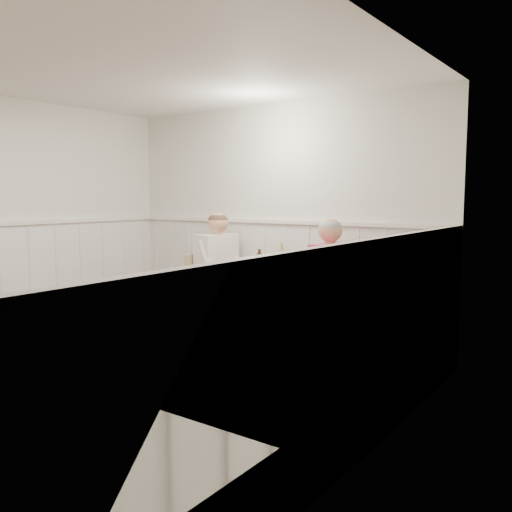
# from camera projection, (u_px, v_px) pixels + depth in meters

# --- Properties ---
(ground_plane) EXTENTS (4.50, 4.50, 0.00)m
(ground_plane) POSITION_uv_depth(u_px,v_px,m) (120.00, 397.00, 4.32)
(ground_plane) COLOR #492F18
(room_shell) EXTENTS (4.04, 4.54, 2.60)m
(room_shell) POSITION_uv_depth(u_px,v_px,m) (115.00, 207.00, 4.15)
(room_shell) COLOR silver
(room_shell) RESTS_ON ground
(wainscot) EXTENTS (4.00, 4.49, 1.34)m
(wainscot) POSITION_uv_depth(u_px,v_px,m) (179.00, 299.00, 4.80)
(wainscot) COLOR silver
(wainscot) RESTS_ON ground
(dining_table) EXTENTS (0.84, 0.70, 0.75)m
(dining_table) POSITION_uv_depth(u_px,v_px,m) (267.00, 288.00, 5.64)
(dining_table) COLOR brown
(dining_table) RESTS_ON ground
(chair_right) EXTENTS (0.57, 0.57, 0.97)m
(chair_right) POSITION_uv_depth(u_px,v_px,m) (333.00, 310.00, 5.14)
(chair_right) COLOR tan
(chair_right) RESTS_ON ground
(chair_left) EXTENTS (0.52, 0.52, 0.96)m
(chair_left) POSITION_uv_depth(u_px,v_px,m) (209.00, 293.00, 6.08)
(chair_left) COLOR tan
(chair_left) RESTS_ON ground
(man_in_pink) EXTENTS (0.69, 0.48, 1.42)m
(man_in_pink) POSITION_uv_depth(u_px,v_px,m) (328.00, 302.00, 5.18)
(man_in_pink) COLOR #3F3F47
(man_in_pink) RESTS_ON ground
(diner_cream) EXTENTS (0.71, 0.49, 1.45)m
(diner_cream) POSITION_uv_depth(u_px,v_px,m) (219.00, 285.00, 6.06)
(diner_cream) COLOR #3F3F47
(diner_cream) RESTS_ON ground
(plate_man) EXTENTS (0.27, 0.27, 0.07)m
(plate_man) POSITION_uv_depth(u_px,v_px,m) (277.00, 278.00, 5.49)
(plate_man) COLOR white
(plate_man) RESTS_ON dining_table
(plate_diner) EXTENTS (0.24, 0.24, 0.06)m
(plate_diner) POSITION_uv_depth(u_px,v_px,m) (244.00, 274.00, 5.77)
(plate_diner) COLOR white
(plate_diner) RESTS_ON dining_table
(beer_glass_a) EXTENTS (0.06, 0.06, 0.16)m
(beer_glass_a) POSITION_uv_depth(u_px,v_px,m) (285.00, 266.00, 5.79)
(beer_glass_a) COLOR silver
(beer_glass_a) RESTS_ON dining_table
(beer_glass_b) EXTENTS (0.07, 0.07, 0.16)m
(beer_glass_b) POSITION_uv_depth(u_px,v_px,m) (275.00, 266.00, 5.79)
(beer_glass_b) COLOR silver
(beer_glass_b) RESTS_ON dining_table
(beer_bottle) EXTENTS (0.08, 0.08, 0.27)m
(beer_bottle) POSITION_uv_depth(u_px,v_px,m) (259.00, 263.00, 5.99)
(beer_bottle) COLOR black
(beer_bottle) RESTS_ON dining_table
(rolled_napkin) EXTENTS (0.18, 0.05, 0.04)m
(rolled_napkin) POSITION_uv_depth(u_px,v_px,m) (270.00, 281.00, 5.33)
(rolled_napkin) COLOR white
(rolled_napkin) RESTS_ON dining_table
(grass_vase) EXTENTS (0.04, 0.04, 0.37)m
(grass_vase) POSITION_uv_depth(u_px,v_px,m) (280.00, 259.00, 5.86)
(grass_vase) COLOR silver
(grass_vase) RESTS_ON dining_table
(gingham_mat) EXTENTS (0.28, 0.23, 0.01)m
(gingham_mat) POSITION_uv_depth(u_px,v_px,m) (254.00, 273.00, 6.01)
(gingham_mat) COLOR #6976C3
(gingham_mat) RESTS_ON dining_table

